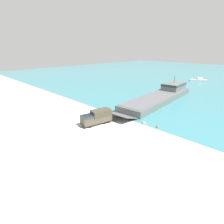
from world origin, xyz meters
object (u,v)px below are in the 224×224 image
Objects in this scene: moored_boat_a at (199,80)px; mooring_bollard at (98,109)px; landing_craft at (162,95)px; cargo_crate at (87,120)px; soldier_on_ramp at (94,114)px; military_truck at (97,117)px.

mooring_bollard is (-2.69, -66.83, -0.12)m from moored_boat_a.
landing_craft is 29.52m from cargo_crate.
landing_craft is 21.91× the size of soldier_on_ramp.
mooring_bollard reaches higher than cargo_crate.
mooring_bollard is (-3.42, 4.45, -0.58)m from soldier_on_ramp.
landing_craft reaches higher than moored_boat_a.
military_truck is at bearing -43.55° from mooring_bollard.
military_truck reaches higher than moored_boat_a.
moored_boat_a is (-0.74, 71.28, -0.46)m from soldier_on_ramp.
soldier_on_ramp reaches higher than mooring_bollard.
military_truck reaches higher than cargo_crate.
cargo_crate is at bearing 151.48° from moored_boat_a.
moored_boat_a is at bearing -165.58° from military_truck.
soldier_on_ramp is 0.22× the size of moored_boat_a.
landing_craft reaches higher than soldier_on_ramp.
soldier_on_ramp is 5.65m from mooring_bollard.
mooring_bollard is at bearing -0.04° from soldier_on_ramp.
mooring_bollard is 1.08× the size of cargo_crate.
moored_boat_a reaches higher than mooring_bollard.
landing_craft reaches higher than cargo_crate.
mooring_bollard is at bearing 148.39° from moored_boat_a.
mooring_bollard is at bearing 118.17° from cargo_crate.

